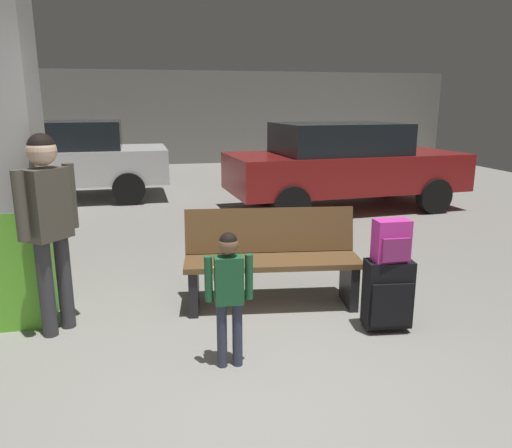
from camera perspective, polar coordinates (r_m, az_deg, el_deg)
name	(u,v)px	position (r m, az deg, el deg)	size (l,w,h in m)	color
ground_plane	(201,242)	(6.93, -6.46, -2.08)	(18.00, 18.00, 0.10)	gray
garage_back_wall	(171,118)	(15.52, -9.89, 12.03)	(18.00, 0.12, 2.80)	slate
structural_pillar	(5,168)	(4.55, -27.12, 5.79)	(0.57, 0.57, 2.67)	#66C633
bench	(272,259)	(4.55, 1.85, -4.09)	(1.65, 0.71, 0.89)	brown
suitcase	(388,294)	(4.22, 15.06, -7.83)	(0.40, 0.27, 0.60)	black
backpack_bright	(392,241)	(4.08, 15.47, -1.93)	(0.28, 0.20, 0.34)	#D833A5
child	(229,286)	(3.44, -3.18, -7.16)	(0.34, 0.20, 0.99)	#33384C
adult	(48,213)	(4.18, -22.99, 1.15)	(0.39, 0.45, 1.63)	#38383D
parked_car_near	(343,164)	(8.84, 10.08, 6.91)	(4.22, 2.05, 1.51)	maroon
parked_car_far	(60,159)	(10.24, -21.81, 7.07)	(4.15, 1.90, 1.51)	silver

